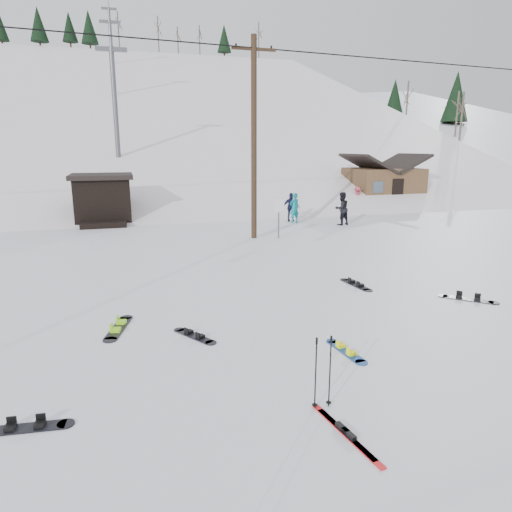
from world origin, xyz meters
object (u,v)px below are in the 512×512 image
object	(u,v)px
hero_snowboard	(346,351)
hero_skis	(346,433)
utility_pole	(254,137)
cabin	(383,185)

from	to	relation	value
hero_snowboard	hero_skis	xyz separation A→B (m)	(-1.34, -2.58, 0.00)
hero_snowboard	hero_skis	world-z (taller)	hero_snowboard
hero_snowboard	hero_skis	size ratio (longest dim) A/B	0.79
utility_pole	cabin	bearing A→B (deg)	37.56
utility_pole	cabin	distance (m)	16.71
hero_snowboard	hero_skis	distance (m)	2.91
hero_snowboard	hero_skis	bearing A→B (deg)	146.50
utility_pole	hero_skis	bearing A→B (deg)	-100.98
utility_pole	cabin	size ratio (longest dim) A/B	1.67
utility_pole	hero_skis	size ratio (longest dim) A/B	5.21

